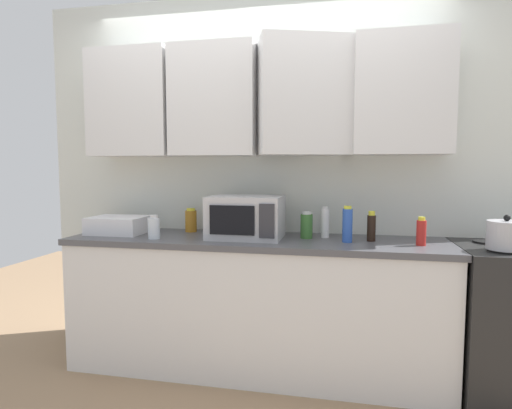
{
  "coord_description": "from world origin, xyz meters",
  "views": [
    {
      "loc": [
        0.57,
        -3.0,
        1.37
      ],
      "look_at": [
        -0.0,
        -0.25,
        1.12
      ],
      "focal_mm": 29.44,
      "sensor_mm": 36.0,
      "label": 1
    }
  ],
  "objects_px": {
    "bottle_red_sauce": "(421,232)",
    "bottle_amber_vinegar": "(191,221)",
    "bottle_green_oil": "(307,226)",
    "bottle_clear_tall": "(154,228)",
    "kettle": "(506,235)",
    "bottle_white_jar": "(325,223)",
    "bottle_blue_cleaner": "(347,225)",
    "dish_rack": "(119,225)",
    "microwave": "(246,217)",
    "bottle_soy_dark": "(371,227)"
  },
  "relations": [
    {
      "from": "bottle_red_sauce",
      "to": "bottle_clear_tall",
      "type": "bearing_deg",
      "value": -176.5
    },
    {
      "from": "bottle_red_sauce",
      "to": "bottle_clear_tall",
      "type": "xyz_separation_m",
      "value": [
        -1.68,
        -0.1,
        -0.01
      ]
    },
    {
      "from": "dish_rack",
      "to": "bottle_blue_cleaner",
      "type": "height_order",
      "value": "bottle_blue_cleaner"
    },
    {
      "from": "kettle",
      "to": "bottle_clear_tall",
      "type": "distance_m",
      "value": 2.11
    },
    {
      "from": "microwave",
      "to": "bottle_amber_vinegar",
      "type": "height_order",
      "value": "microwave"
    },
    {
      "from": "kettle",
      "to": "microwave",
      "type": "xyz_separation_m",
      "value": [
        -1.52,
        0.15,
        0.05
      ]
    },
    {
      "from": "kettle",
      "to": "microwave",
      "type": "relative_size",
      "value": 0.42
    },
    {
      "from": "bottle_green_oil",
      "to": "bottle_clear_tall",
      "type": "bearing_deg",
      "value": -167.04
    },
    {
      "from": "microwave",
      "to": "bottle_red_sauce",
      "type": "height_order",
      "value": "microwave"
    },
    {
      "from": "microwave",
      "to": "bottle_clear_tall",
      "type": "distance_m",
      "value": 0.61
    },
    {
      "from": "bottle_red_sauce",
      "to": "bottle_white_jar",
      "type": "relative_size",
      "value": 0.83
    },
    {
      "from": "dish_rack",
      "to": "bottle_white_jar",
      "type": "height_order",
      "value": "bottle_white_jar"
    },
    {
      "from": "bottle_blue_cleaner",
      "to": "bottle_amber_vinegar",
      "type": "relative_size",
      "value": 1.33
    },
    {
      "from": "microwave",
      "to": "bottle_amber_vinegar",
      "type": "xyz_separation_m",
      "value": [
        -0.46,
        0.18,
        -0.06
      ]
    },
    {
      "from": "dish_rack",
      "to": "bottle_green_oil",
      "type": "relative_size",
      "value": 2.15
    },
    {
      "from": "bottle_soy_dark",
      "to": "bottle_amber_vinegar",
      "type": "bearing_deg",
      "value": 173.53
    },
    {
      "from": "bottle_red_sauce",
      "to": "bottle_clear_tall",
      "type": "relative_size",
      "value": 1.1
    },
    {
      "from": "bottle_red_sauce",
      "to": "bottle_white_jar",
      "type": "bearing_deg",
      "value": 163.23
    },
    {
      "from": "dish_rack",
      "to": "bottle_blue_cleaner",
      "type": "relative_size",
      "value": 1.66
    },
    {
      "from": "dish_rack",
      "to": "bottle_amber_vinegar",
      "type": "xyz_separation_m",
      "value": [
        0.48,
        0.18,
        0.02
      ]
    },
    {
      "from": "microwave",
      "to": "bottle_green_oil",
      "type": "relative_size",
      "value": 2.72
    },
    {
      "from": "bottle_red_sauce",
      "to": "kettle",
      "type": "bearing_deg",
      "value": -13.31
    },
    {
      "from": "bottle_blue_cleaner",
      "to": "bottle_red_sauce",
      "type": "bearing_deg",
      "value": -3.15
    },
    {
      "from": "bottle_green_oil",
      "to": "bottle_blue_cleaner",
      "type": "distance_m",
      "value": 0.28
    },
    {
      "from": "bottle_blue_cleaner",
      "to": "bottle_clear_tall",
      "type": "relative_size",
      "value": 1.45
    },
    {
      "from": "kettle",
      "to": "bottle_blue_cleaner",
      "type": "distance_m",
      "value": 0.87
    },
    {
      "from": "bottle_blue_cleaner",
      "to": "bottle_white_jar",
      "type": "xyz_separation_m",
      "value": [
        -0.14,
        0.15,
        -0.01
      ]
    },
    {
      "from": "bottle_green_oil",
      "to": "bottle_white_jar",
      "type": "xyz_separation_m",
      "value": [
        0.12,
        0.05,
        0.02
      ]
    },
    {
      "from": "bottle_blue_cleaner",
      "to": "bottle_clear_tall",
      "type": "height_order",
      "value": "bottle_blue_cleaner"
    },
    {
      "from": "microwave",
      "to": "bottle_white_jar",
      "type": "height_order",
      "value": "microwave"
    },
    {
      "from": "bottle_red_sauce",
      "to": "bottle_amber_vinegar",
      "type": "bearing_deg",
      "value": 171.33
    },
    {
      "from": "bottle_blue_cleaner",
      "to": "bottle_clear_tall",
      "type": "distance_m",
      "value": 1.25
    },
    {
      "from": "kettle",
      "to": "bottle_red_sauce",
      "type": "relative_size",
      "value": 1.16
    },
    {
      "from": "bottle_blue_cleaner",
      "to": "microwave",
      "type": "bearing_deg",
      "value": 177.57
    },
    {
      "from": "bottle_clear_tall",
      "to": "bottle_white_jar",
      "type": "relative_size",
      "value": 0.76
    },
    {
      "from": "dish_rack",
      "to": "bottle_white_jar",
      "type": "distance_m",
      "value": 1.46
    },
    {
      "from": "bottle_green_oil",
      "to": "microwave",
      "type": "bearing_deg",
      "value": -169.75
    },
    {
      "from": "bottle_red_sauce",
      "to": "bottle_green_oil",
      "type": "distance_m",
      "value": 0.71
    },
    {
      "from": "bottle_white_jar",
      "to": "bottle_soy_dark",
      "type": "xyz_separation_m",
      "value": [
        0.29,
        -0.08,
        -0.01
      ]
    },
    {
      "from": "bottle_white_jar",
      "to": "bottle_soy_dark",
      "type": "height_order",
      "value": "bottle_white_jar"
    },
    {
      "from": "bottle_clear_tall",
      "to": "bottle_soy_dark",
      "type": "bearing_deg",
      "value": 7.98
    },
    {
      "from": "microwave",
      "to": "bottle_red_sauce",
      "type": "relative_size",
      "value": 2.77
    },
    {
      "from": "microwave",
      "to": "kettle",
      "type": "bearing_deg",
      "value": -5.75
    },
    {
      "from": "kettle",
      "to": "bottle_clear_tall",
      "type": "relative_size",
      "value": 1.28
    },
    {
      "from": "bottle_green_oil",
      "to": "bottle_white_jar",
      "type": "distance_m",
      "value": 0.13
    },
    {
      "from": "bottle_clear_tall",
      "to": "bottle_amber_vinegar",
      "type": "relative_size",
      "value": 0.91
    },
    {
      "from": "bottle_white_jar",
      "to": "bottle_blue_cleaner",
      "type": "bearing_deg",
      "value": -46.27
    },
    {
      "from": "microwave",
      "to": "bottle_blue_cleaner",
      "type": "relative_size",
      "value": 2.1
    },
    {
      "from": "microwave",
      "to": "dish_rack",
      "type": "relative_size",
      "value": 1.26
    },
    {
      "from": "microwave",
      "to": "bottle_green_oil",
      "type": "distance_m",
      "value": 0.41
    }
  ]
}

